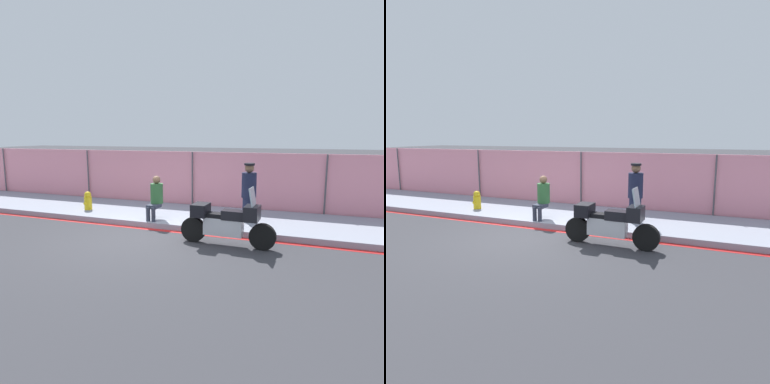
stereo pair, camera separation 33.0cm
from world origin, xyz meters
The scene contains 8 objects.
ground_plane centered at (0.00, 0.00, 0.00)m, with size 120.00×120.00×0.00m, color #38383D.
sidewalk centered at (0.00, 2.30, 0.08)m, with size 32.22×2.79×0.16m.
curb_paint_stripe centered at (0.00, 0.82, 0.00)m, with size 32.22×0.18×0.01m.
storefront_fence centered at (0.00, 3.79, 1.00)m, with size 30.61×0.17×2.01m.
motorcycle centered at (2.11, 0.18, 0.57)m, with size 2.30×0.54×1.42m.
officer_standing centered at (2.30, 1.99, 1.00)m, with size 0.41×0.41×1.65m.
person_seated_on_curb centered at (-0.29, 1.39, 0.85)m, with size 0.37×0.65×1.26m.
fire_hydrant centered at (-2.94, 1.75, 0.45)m, with size 0.25×0.31×0.60m.
Camera 1 is at (4.04, -7.40, 2.59)m, focal length 32.00 mm.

